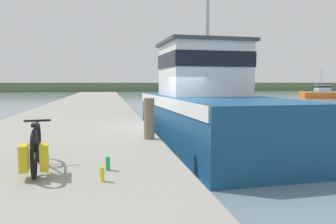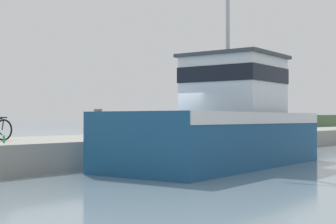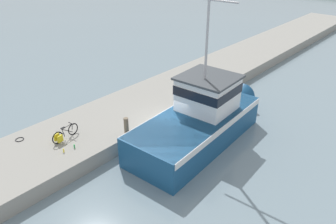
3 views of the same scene
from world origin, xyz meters
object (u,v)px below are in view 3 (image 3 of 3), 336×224
at_px(mooring_post, 126,126).
at_px(water_bottle_by_bike, 64,151).
at_px(bicycle_touring, 63,135).
at_px(water_bottle_on_curb, 74,146).
at_px(fishing_boat_main, 201,118).

bearing_deg(mooring_post, water_bottle_by_bike, -107.99).
bearing_deg(bicycle_touring, water_bottle_on_curb, -11.82).
distance_m(bicycle_touring, mooring_post, 3.49).
relative_size(bicycle_touring, water_bottle_on_curb, 8.21).
relative_size(bicycle_touring, mooring_post, 1.74).
relative_size(fishing_boat_main, mooring_post, 10.47).
distance_m(water_bottle_by_bike, water_bottle_on_curb, 0.61).
relative_size(mooring_post, water_bottle_on_curb, 4.71).
height_order(fishing_boat_main, bicycle_touring, fishing_boat_main).
bearing_deg(mooring_post, bicycle_touring, -128.02).
bearing_deg(water_bottle_by_bike, fishing_boat_main, 61.50).
height_order(bicycle_touring, water_bottle_on_curb, bicycle_touring).
height_order(fishing_boat_main, mooring_post, fishing_boat_main).
relative_size(water_bottle_by_bike, water_bottle_on_curb, 0.97).
distance_m(fishing_boat_main, mooring_post, 4.39).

